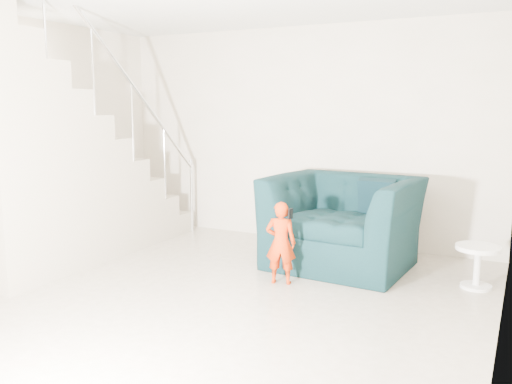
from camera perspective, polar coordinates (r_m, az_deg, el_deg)
floor at (r=4.82m, az=-8.22°, el=-11.94°), size 5.50×5.50×0.00m
back_wall at (r=6.94m, az=4.68°, el=5.97°), size 5.00×0.00×5.00m
right_wall at (r=3.69m, az=24.98°, el=2.46°), size 0.00×5.50×5.50m
armchair at (r=5.92m, az=9.12°, el=-3.11°), size 1.58×1.40×0.97m
toddler at (r=5.28m, az=2.62°, el=-5.36°), size 0.34×0.27×0.81m
side_table at (r=5.58m, az=22.30°, el=-6.60°), size 0.42×0.42×0.42m
staircase at (r=6.30m, az=-20.56°, el=1.43°), size 1.02×3.03×3.62m
cushion at (r=6.13m, az=12.63°, el=-0.46°), size 0.41×0.19×0.40m
throw at (r=6.18m, az=3.77°, el=-1.33°), size 0.05×0.55×0.62m
phone at (r=5.16m, az=3.64°, el=-2.29°), size 0.04×0.05×0.10m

